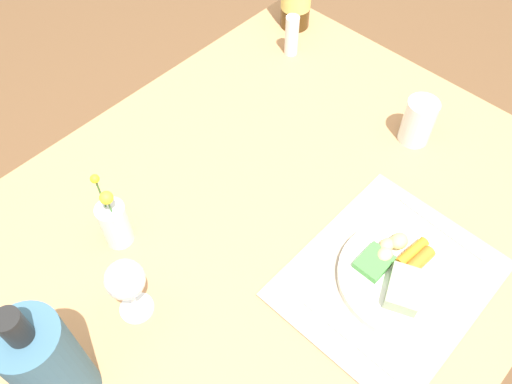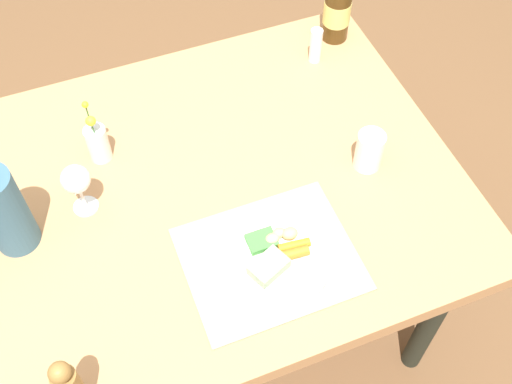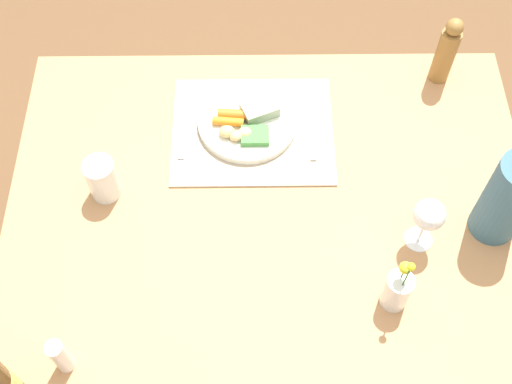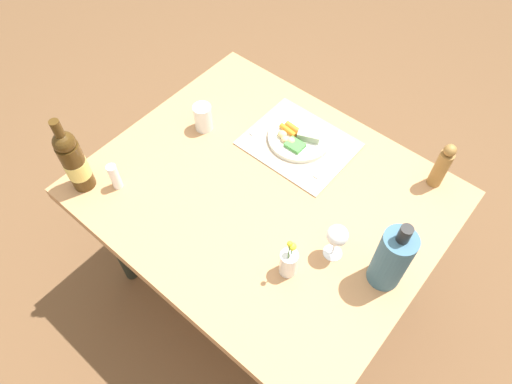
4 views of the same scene
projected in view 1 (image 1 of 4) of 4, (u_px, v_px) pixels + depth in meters
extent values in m
plane|color=brown|center=(269.00, 345.00, 1.76)|extent=(8.00, 8.00, 0.00)
cube|color=tan|center=(275.00, 224.00, 1.17)|extent=(1.26, 1.05, 0.06)
cylinder|color=black|center=(499.00, 268.00, 1.53)|extent=(0.06, 0.06, 0.70)
cylinder|color=black|center=(26.00, 331.00, 1.42)|extent=(0.06, 0.06, 0.70)
cylinder|color=black|center=(284.00, 125.00, 1.87)|extent=(0.06, 0.06, 0.70)
cube|color=tan|center=(389.00, 279.00, 1.06)|extent=(0.41, 0.34, 0.01)
cylinder|color=white|center=(402.00, 278.00, 1.04)|extent=(0.25, 0.25, 0.02)
cube|color=gray|center=(404.00, 289.00, 1.00)|extent=(0.11, 0.09, 0.03)
cylinder|color=orange|center=(419.00, 262.00, 1.04)|extent=(0.07, 0.03, 0.03)
cylinder|color=orange|center=(412.00, 252.00, 1.05)|extent=(0.08, 0.03, 0.02)
ellipsoid|color=#D5BD7C|center=(385.00, 255.00, 1.05)|extent=(0.04, 0.03, 0.02)
ellipsoid|color=#DBB174|center=(387.00, 245.00, 1.06)|extent=(0.03, 0.03, 0.02)
ellipsoid|color=tan|center=(399.00, 241.00, 1.07)|extent=(0.04, 0.03, 0.03)
cube|color=#448E3E|center=(374.00, 262.00, 1.04)|extent=(0.07, 0.06, 0.02)
cube|color=silver|center=(348.00, 335.00, 0.98)|extent=(0.02, 0.22, 0.00)
cube|color=silver|center=(442.00, 228.00, 1.12)|extent=(0.03, 0.21, 0.00)
cylinder|color=white|center=(292.00, 36.00, 1.43)|extent=(0.04, 0.04, 0.11)
cylinder|color=silver|center=(418.00, 121.00, 1.24)|extent=(0.07, 0.07, 0.11)
cylinder|color=silver|center=(416.00, 128.00, 1.26)|extent=(0.07, 0.07, 0.06)
cylinder|color=silver|center=(115.00, 224.00, 1.07)|extent=(0.06, 0.06, 0.11)
cylinder|color=#3F7233|center=(115.00, 221.00, 1.05)|extent=(0.00, 0.00, 0.15)
sphere|color=yellow|center=(106.00, 198.00, 0.99)|extent=(0.03, 0.03, 0.03)
cylinder|color=#3F7233|center=(107.00, 210.00, 1.04)|extent=(0.00, 0.00, 0.20)
sphere|color=yellow|center=(95.00, 179.00, 0.96)|extent=(0.02, 0.02, 0.02)
cylinder|color=white|center=(137.00, 308.00, 1.02)|extent=(0.06, 0.06, 0.00)
cylinder|color=white|center=(133.00, 298.00, 0.98)|extent=(0.01, 0.01, 0.08)
sphere|color=white|center=(125.00, 279.00, 0.93)|extent=(0.07, 0.07, 0.07)
cylinder|color=#3A637B|center=(49.00, 366.00, 0.83)|extent=(0.11, 0.11, 0.25)
cylinder|color=black|center=(14.00, 327.00, 0.71)|extent=(0.04, 0.04, 0.06)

